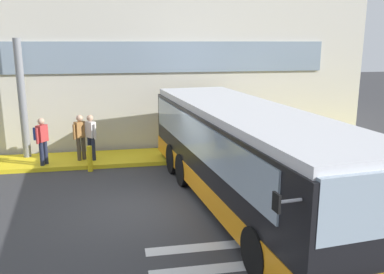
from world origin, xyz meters
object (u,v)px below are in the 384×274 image
passenger_by_doorway (80,135)px  passenger_at_curb_edge (91,135)px  passenger_near_column (42,138)px  safety_bollard_yellow (90,159)px  entry_support_column (22,99)px  bus_main_foreground (245,158)px

passenger_by_doorway → passenger_at_curb_edge: bearing=-10.4°
passenger_near_column → passenger_by_doorway: 1.34m
passenger_near_column → passenger_by_doorway: bearing=16.2°
passenger_near_column → passenger_at_curb_edge: 1.68m
safety_bollard_yellow → entry_support_column: bearing=143.2°
bus_main_foreground → passenger_near_column: (-5.96, 4.46, -0.22)m
passenger_near_column → passenger_at_curb_edge: size_ratio=1.00×
passenger_near_column → bus_main_foreground: bearing=-36.8°
entry_support_column → passenger_at_curb_edge: 2.87m
passenger_at_curb_edge → bus_main_foreground: bearing=-47.9°
bus_main_foreground → passenger_by_doorway: bus_main_foreground is taller
passenger_at_curb_edge → entry_support_column: bearing=160.1°
bus_main_foreground → passenger_at_curb_edge: bus_main_foreground is taller
passenger_near_column → passenger_at_curb_edge: (1.65, 0.30, -0.03)m
bus_main_foreground → entry_support_column: bearing=140.0°
passenger_at_curb_edge → passenger_near_column: bearing=-169.6°
passenger_near_column → safety_bollard_yellow: size_ratio=1.86×
entry_support_column → passenger_near_column: (0.77, -1.18, -1.22)m
passenger_by_doorway → entry_support_column: bearing=158.5°
entry_support_column → passenger_at_curb_edge: entry_support_column is taller
passenger_near_column → passenger_at_curb_edge: same height
safety_bollard_yellow → passenger_at_curb_edge: bearing=88.5°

